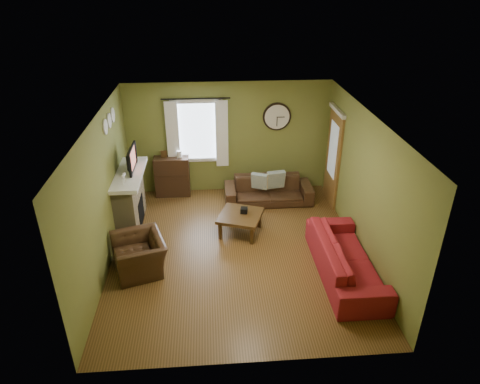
{
  "coord_description": "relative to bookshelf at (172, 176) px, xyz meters",
  "views": [
    {
      "loc": [
        -0.44,
        -6.65,
        4.73
      ],
      "look_at": [
        0.1,
        0.4,
        1.05
      ],
      "focal_mm": 32.0,
      "sensor_mm": 36.0,
      "label": 1
    }
  ],
  "objects": [
    {
      "name": "wine_glass_b",
      "position": [
        -0.73,
        -1.71,
        0.81
      ],
      "size": [
        0.07,
        0.07,
        0.2
      ],
      "primitive_type": null,
      "color": "white",
      "rests_on": "mantel"
    },
    {
      "name": "wall_clock",
      "position": [
        2.42,
        0.14,
        1.33
      ],
      "size": [
        0.64,
        0.06,
        0.64
      ],
      "primitive_type": null,
      "color": "white",
      "rests_on": "wall_back"
    },
    {
      "name": "medallion_left",
      "position": [
        -0.96,
        -1.61,
        1.78
      ],
      "size": [
        0.28,
        0.28,
        0.03
      ],
      "primitive_type": "cylinder",
      "color": "white",
      "rests_on": "wall_left"
    },
    {
      "name": "firebox",
      "position": [
        -0.59,
        -1.26,
        -0.17
      ],
      "size": [
        0.04,
        0.6,
        0.55
      ],
      "primitive_type": "cube",
      "color": "black",
      "rests_on": "fireplace"
    },
    {
      "name": "medallion_right",
      "position": [
        -0.96,
        -0.91,
        1.78
      ],
      "size": [
        0.28,
        0.28,
        0.03
      ],
      "primitive_type": "cylinder",
      "color": "white",
      "rests_on": "wall_left"
    },
    {
      "name": "tv",
      "position": [
        -0.73,
        -1.11,
        0.88
      ],
      "size": [
        0.08,
        0.6,
        0.35
      ],
      "primitive_type": "imported",
      "rotation": [
        0.0,
        0.0,
        1.57
      ],
      "color": "black",
      "rests_on": "mantel"
    },
    {
      "name": "wall_right",
      "position": [
        3.62,
        -2.41,
        0.83
      ],
      "size": [
        0.0,
        5.2,
        2.6
      ],
      "primitive_type": "cube",
      "color": "olive",
      "rests_on": "ground"
    },
    {
      "name": "armchair",
      "position": [
        -0.41,
        -2.82,
        -0.16
      ],
      "size": [
        1.1,
        1.18,
        0.62
      ],
      "primitive_type": "imported",
      "rotation": [
        0.0,
        0.0,
        -1.25
      ],
      "color": "#3A2416",
      "rests_on": "floor"
    },
    {
      "name": "door",
      "position": [
        3.59,
        -0.56,
        0.58
      ],
      "size": [
        0.05,
        0.9,
        2.1
      ],
      "primitive_type": "cube",
      "color": "olive",
      "rests_on": "floor"
    },
    {
      "name": "curtain_rod",
      "position": [
        0.62,
        0.07,
        1.8
      ],
      "size": [
        0.03,
        0.03,
        1.5
      ],
      "primitive_type": "cylinder",
      "color": "black",
      "rests_on": "wall_back"
    },
    {
      "name": "coffee_table",
      "position": [
        1.45,
        -1.78,
        -0.26
      ],
      "size": [
        1.02,
        1.02,
        0.43
      ],
      "primitive_type": null,
      "rotation": [
        0.0,
        0.0,
        -0.34
      ],
      "color": "#432C14",
      "rests_on": "floor"
    },
    {
      "name": "pillow_left",
      "position": [
        2.34,
        -0.51,
        0.08
      ],
      "size": [
        0.42,
        0.19,
        0.41
      ],
      "primitive_type": "cube",
      "rotation": [
        0.0,
        0.0,
        0.17
      ],
      "color": "#94A39C",
      "rests_on": "sofa_brown"
    },
    {
      "name": "wall_front",
      "position": [
        1.32,
        -5.01,
        0.83
      ],
      "size": [
        4.6,
        0.0,
        2.6
      ],
      "primitive_type": "cube",
      "color": "olive",
      "rests_on": "ground"
    },
    {
      "name": "book",
      "position": [
        0.04,
        0.18,
        0.49
      ],
      "size": [
        0.26,
        0.28,
        0.02
      ],
      "primitive_type": "imported",
      "rotation": [
        0.0,
        0.0,
        0.58
      ],
      "color": "#432C14",
      "rests_on": "bookshelf"
    },
    {
      "name": "curtain_right",
      "position": [
        1.17,
        0.07,
        0.98
      ],
      "size": [
        0.28,
        0.04,
        1.55
      ],
      "primitive_type": "cube",
      "color": "white",
      "rests_on": "wall_back"
    },
    {
      "name": "wall_back",
      "position": [
        1.32,
        0.19,
        0.83
      ],
      "size": [
        4.6,
        0.0,
        2.6
      ],
      "primitive_type": "cube",
      "color": "olive",
      "rests_on": "ground"
    },
    {
      "name": "window_pane",
      "position": [
        0.62,
        0.17,
        1.03
      ],
      "size": [
        1.0,
        0.02,
        1.3
      ],
      "primitive_type": null,
      "color": "silver",
      "rests_on": "wall_back"
    },
    {
      "name": "wall_left",
      "position": [
        -0.98,
        -2.41,
        0.83
      ],
      "size": [
        0.0,
        5.2,
        2.6
      ],
      "primitive_type": "cube",
      "color": "olive",
      "rests_on": "ground"
    },
    {
      "name": "ceiling",
      "position": [
        1.32,
        -2.41,
        2.13
      ],
      "size": [
        4.6,
        5.2,
        0.0
      ],
      "primitive_type": "cube",
      "color": "white",
      "rests_on": "ground"
    },
    {
      "name": "curtain_left",
      "position": [
        0.07,
        0.07,
        0.98
      ],
      "size": [
        0.28,
        0.04,
        1.55
      ],
      "primitive_type": "cube",
      "color": "white",
      "rests_on": "wall_back"
    },
    {
      "name": "bookshelf",
      "position": [
        0.0,
        0.0,
        0.0
      ],
      "size": [
        0.79,
        0.34,
        0.94
      ],
      "primitive_type": null,
      "color": "#342013",
      "rests_on": "floor"
    },
    {
      "name": "pillow_right",
      "position": [
        1.98,
        -0.56,
        0.08
      ],
      "size": [
        0.38,
        0.25,
        0.36
      ],
      "primitive_type": "cube",
      "rotation": [
        0.0,
        0.0,
        -0.42
      ],
      "color": "#94A39C",
      "rests_on": "sofa_brown"
    },
    {
      "name": "medallion_mid",
      "position": [
        -0.96,
        -1.26,
        1.78
      ],
      "size": [
        0.28,
        0.28,
        0.03
      ],
      "primitive_type": "cylinder",
      "color": "white",
      "rests_on": "wall_left"
    },
    {
      "name": "tv_screen",
      "position": [
        -0.65,
        -1.11,
        0.94
      ],
      "size": [
        0.02,
        0.62,
        0.36
      ],
      "primitive_type": "cube",
      "color": "#994C3F",
      "rests_on": "mantel"
    },
    {
      "name": "wine_glass_a",
      "position": [
        -0.73,
        -1.82,
        0.81
      ],
      "size": [
        0.07,
        0.07,
        0.21
      ],
      "primitive_type": null,
      "color": "white",
      "rests_on": "mantel"
    },
    {
      "name": "sofa_red",
      "position": [
        3.16,
        -3.24,
        -0.14
      ],
      "size": [
        0.9,
        2.29,
        0.67
      ],
      "primitive_type": "imported",
      "rotation": [
        0.0,
        0.0,
        1.57
      ],
      "color": "maroon",
      "rests_on": "floor"
    },
    {
      "name": "mantel",
      "position": [
        -0.75,
        -1.26,
        0.67
      ],
      "size": [
        0.58,
        1.6,
        0.08
      ],
      "primitive_type": "cube",
      "color": "white",
      "rests_on": "fireplace"
    },
    {
      "name": "floor",
      "position": [
        1.32,
        -2.41,
        -0.47
      ],
      "size": [
        4.6,
        5.2,
        0.0
      ],
      "primitive_type": "cube",
      "color": "brown",
      "rests_on": "ground"
    },
    {
      "name": "tissue_box",
      "position": [
        1.53,
        -1.71,
        -0.07
      ],
      "size": [
        0.16,
        0.16,
        0.11
      ],
      "primitive_type": "cube",
      "rotation": [
        0.0,
        0.0,
        -0.19
      ],
      "color": "black",
      "rests_on": "coffee_table"
    },
    {
      "name": "fireplace",
      "position": [
        -0.78,
        -1.26,
        0.08
      ],
      "size": [
        0.4,
        1.4,
        1.1
      ],
      "primitive_type": "cube",
      "color": "#9B8362",
      "rests_on": "floor"
    },
    {
      "name": "sofa_brown",
      "position": [
        2.18,
        -0.51,
        -0.18
      ],
      "size": [
        1.97,
        0.77,
        0.57
      ],
      "primitive_type": "imported",
      "color": "#3A2416",
      "rests_on": "floor"
    }
  ]
}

